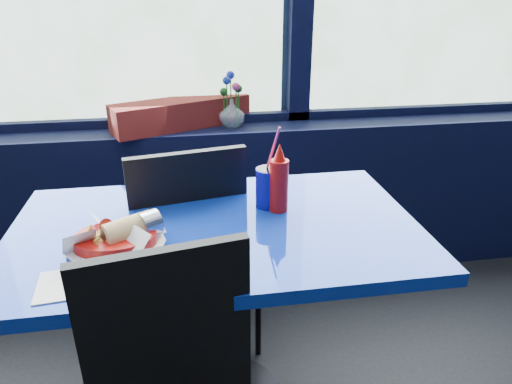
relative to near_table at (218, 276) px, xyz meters
name	(u,v)px	position (x,y,z in m)	size (l,w,h in m)	color
window_sill	(143,209)	(-0.30, 0.87, -0.17)	(5.00, 0.26, 0.80)	black
near_table	(218,276)	(0.00, 0.00, 0.00)	(1.20, 0.70, 0.75)	black
chair_near_back	(198,240)	(-0.05, 0.30, -0.04)	(0.48, 0.48, 0.92)	black
planter_box	(181,113)	(-0.08, 0.89, 0.30)	(0.64, 0.16, 0.13)	maroon
flower_vase	(232,110)	(0.15, 0.86, 0.31)	(0.16, 0.16, 0.25)	silver
food_basket	(117,238)	(-0.27, -0.09, 0.21)	(0.25, 0.25, 0.09)	#AA0F0B
ketchup_bottle	(279,182)	(0.20, 0.07, 0.28)	(0.06, 0.06, 0.22)	#AA0F0B
soda_cup	(268,187)	(0.18, 0.11, 0.25)	(0.08, 0.08, 0.27)	#0F0C87
napkin	(66,284)	(-0.38, -0.24, 0.18)	(0.13, 0.13, 0.00)	white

